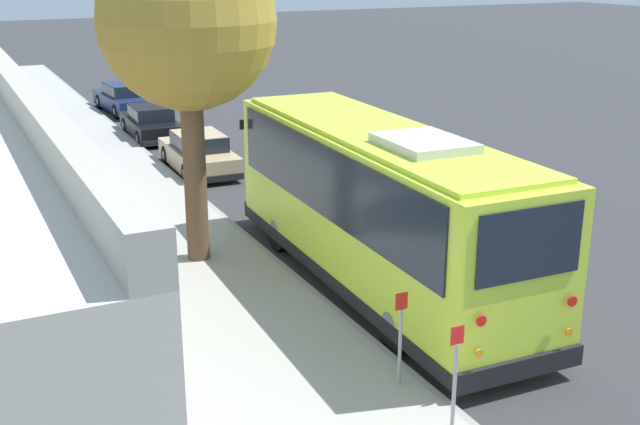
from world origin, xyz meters
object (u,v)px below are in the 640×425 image
at_px(parked_sedan_navy, 124,99).
at_px(sign_post_near, 455,378).
at_px(parked_sedan_tan, 199,153).
at_px(street_tree, 185,9).
at_px(shuttle_bus, 377,200).
at_px(parked_sedan_black, 151,123).
at_px(sign_post_far, 400,338).

xyz_separation_m(parked_sedan_navy, sign_post_near, (-27.77, 1.57, 0.41)).
height_order(parked_sedan_tan, street_tree, street_tree).
bearing_deg(parked_sedan_navy, street_tree, 168.28).
bearing_deg(sign_post_near, parked_sedan_navy, -3.23).
relative_size(shuttle_bus, sign_post_near, 6.00).
height_order(parked_sedan_black, street_tree, street_tree).
bearing_deg(sign_post_far, parked_sedan_tan, -5.43).
bearing_deg(shuttle_bus, street_tree, 47.11).
bearing_deg(parked_sedan_tan, street_tree, 163.54).
distance_m(parked_sedan_navy, sign_post_far, 26.32).
xyz_separation_m(parked_sedan_tan, sign_post_near, (-16.34, 1.41, 0.42)).
xyz_separation_m(shuttle_bus, parked_sedan_navy, (22.28, 0.29, -1.34)).
relative_size(shuttle_bus, street_tree, 1.29).
distance_m(parked_sedan_black, sign_post_far, 20.50).
height_order(street_tree, sign_post_far, street_tree).
relative_size(shuttle_bus, parked_sedan_tan, 2.34).
bearing_deg(street_tree, shuttle_bus, -134.63).
xyz_separation_m(parked_sedan_black, sign_post_far, (-20.46, 1.29, 0.39)).
height_order(parked_sedan_black, sign_post_far, sign_post_far).
height_order(street_tree, sign_post_near, street_tree).
distance_m(parked_sedan_navy, sign_post_near, 27.82).
bearing_deg(sign_post_near, parked_sedan_tan, -4.93).
xyz_separation_m(shuttle_bus, parked_sedan_black, (16.46, 0.57, -1.35)).
xyz_separation_m(shuttle_bus, sign_post_near, (-5.49, 1.86, -0.92)).
xyz_separation_m(parked_sedan_tan, sign_post_far, (-14.85, 1.41, 0.38)).
relative_size(parked_sedan_tan, parked_sedan_black, 1.01).
bearing_deg(parked_sedan_navy, parked_sedan_black, 173.60).
bearing_deg(parked_sedan_tan, shuttle_bus, -175.94).
height_order(parked_sedan_black, sign_post_near, sign_post_near).
xyz_separation_m(street_tree, sign_post_near, (-8.48, -1.17, -4.69)).
bearing_deg(parked_sedan_black, shuttle_bus, -176.22).
distance_m(street_tree, sign_post_far, 8.51).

